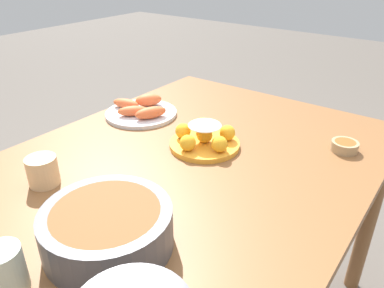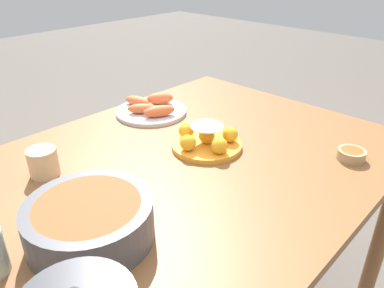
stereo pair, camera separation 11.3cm
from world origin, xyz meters
name	(u,v)px [view 2 (the right image)]	position (x,y,z in m)	size (l,w,h in m)	color
dining_table	(177,191)	(0.00, 0.00, 0.68)	(1.41, 1.00, 0.78)	brown
cake_plate	(206,139)	(-0.14, -0.01, 0.81)	(0.22, 0.22, 0.08)	gold
serving_bowl	(90,220)	(0.35, 0.09, 0.83)	(0.28, 0.28, 0.09)	#4C4C51
sauce_bowl	(351,154)	(-0.38, 0.36, 0.79)	(0.08, 0.08, 0.03)	tan
seafood_platter	(151,108)	(-0.21, -0.35, 0.80)	(0.27, 0.27, 0.06)	silver
cup_near	(43,162)	(0.29, -0.23, 0.82)	(0.08, 0.08, 0.08)	#DBB27F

